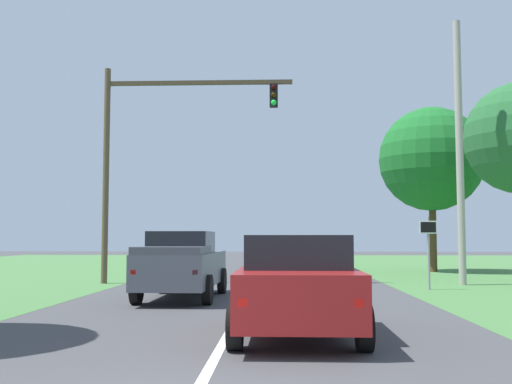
% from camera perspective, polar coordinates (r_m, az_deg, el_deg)
% --- Properties ---
extents(ground_plane, '(120.00, 120.00, 0.00)m').
position_cam_1_polar(ground_plane, '(15.86, -1.26, -10.74)').
color(ground_plane, '#424244').
extents(red_suv_near, '(2.30, 4.69, 1.82)m').
position_cam_1_polar(red_suv_near, '(11.21, 3.89, -8.46)').
color(red_suv_near, maroon).
rests_on(red_suv_near, ground_plane).
extents(pickup_truck_lead, '(2.21, 5.39, 1.95)m').
position_cam_1_polar(pickup_truck_lead, '(17.84, -6.95, -6.76)').
color(pickup_truck_lead, '#4C515B').
rests_on(pickup_truck_lead, ground_plane).
extents(traffic_light, '(7.44, 0.40, 8.46)m').
position_cam_1_polar(traffic_light, '(24.14, -9.76, 4.71)').
color(traffic_light, brown).
rests_on(traffic_light, ground_plane).
extents(keep_moving_sign, '(0.60, 0.09, 2.48)m').
position_cam_1_polar(keep_moving_sign, '(21.58, 15.94, -4.65)').
color(keep_moving_sign, gray).
rests_on(keep_moving_sign, ground_plane).
extents(utility_pole_right, '(0.28, 0.28, 10.13)m').
position_cam_1_polar(utility_pole_right, '(24.30, 18.63, 3.70)').
color(utility_pole_right, '#9E998E').
rests_on(utility_pole_right, ground_plane).
extents(extra_tree_1, '(5.43, 5.43, 8.58)m').
position_cam_1_polar(extra_tree_1, '(32.94, 16.20, 2.98)').
color(extra_tree_1, '#4C351E').
rests_on(extra_tree_1, ground_plane).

